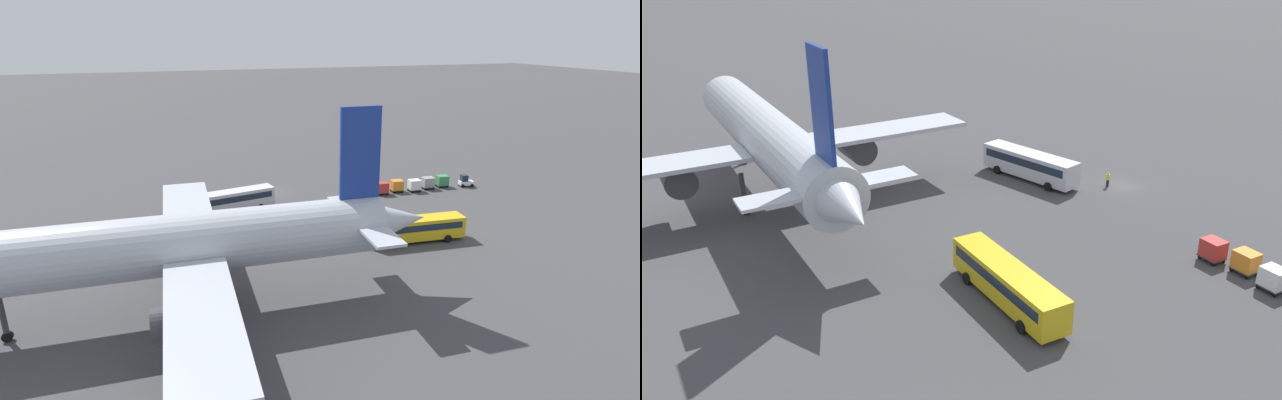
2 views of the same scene
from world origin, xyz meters
TOP-DOWN VIEW (x-y plane):
  - ground_plane at (0.00, 0.00)m, footprint 600.00×600.00m
  - airplane at (17.51, 34.97)m, footprint 50.93×43.44m
  - shuttle_bus_near at (7.75, 7.57)m, footprint 12.98×4.91m
  - shuttle_bus_far at (-12.51, 26.56)m, footprint 13.17×3.88m
  - worker_person at (0.77, 1.62)m, footprint 0.38×0.38m
  - cargo_cart_white at (-23.19, 7.61)m, footprint 2.13×1.84m
  - cargo_cart_orange at (-20.23, 6.87)m, footprint 2.13×1.84m
  - cargo_cart_red at (-17.27, 7.23)m, footprint 2.13×1.84m

SIDE VIEW (x-z plane):
  - ground_plane at x=0.00m, z-range 0.00..0.00m
  - worker_person at x=0.77m, z-range 0.00..1.74m
  - cargo_cart_white at x=-23.19m, z-range 0.16..2.22m
  - cargo_cart_orange at x=-20.23m, z-range 0.16..2.22m
  - cargo_cart_red at x=-17.27m, z-range 0.16..2.22m
  - shuttle_bus_far at x=-12.51m, z-range 0.32..3.46m
  - shuttle_bus_near at x=7.75m, z-range 0.33..3.63m
  - airplane at x=17.51m, z-range -2.38..16.83m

